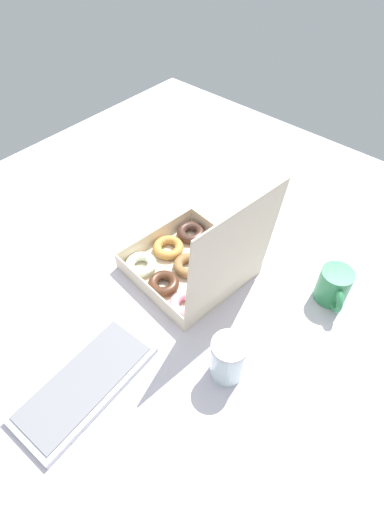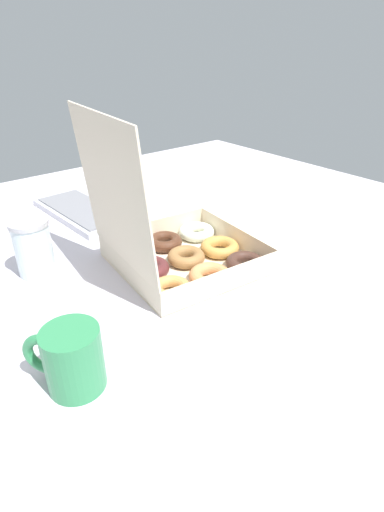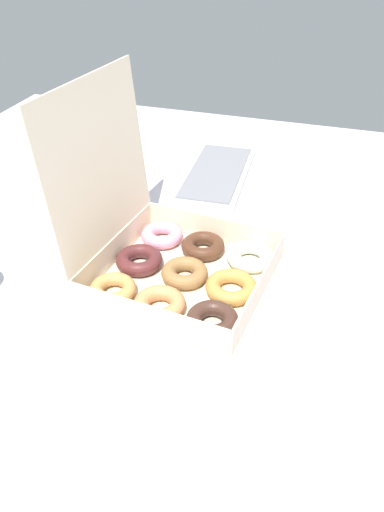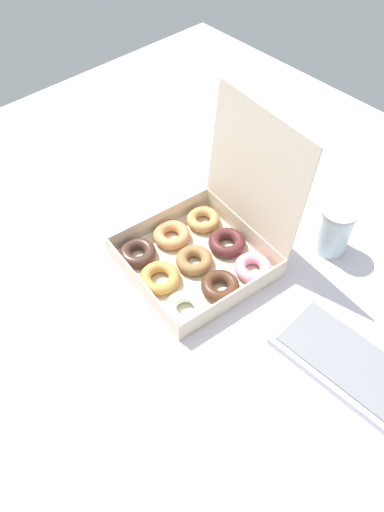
% 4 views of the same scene
% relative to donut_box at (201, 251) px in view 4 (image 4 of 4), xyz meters
% --- Properties ---
extents(ground_plane, '(1.80, 1.80, 0.02)m').
position_rel_donut_box_xyz_m(ground_plane, '(-0.02, -0.04, -0.05)').
color(ground_plane, silver).
extents(donut_box, '(0.34, 0.37, 0.36)m').
position_rel_donut_box_xyz_m(donut_box, '(0.00, 0.00, 0.00)').
color(donut_box, beige).
rests_on(donut_box, ground_plane).
extents(keyboard, '(0.35, 0.17, 0.02)m').
position_rel_donut_box_xyz_m(keyboard, '(0.42, 0.04, -0.03)').
color(keyboard, '#BABBC5').
rests_on(keyboard, ground_plane).
extents(coffee_mug, '(0.11, 0.10, 0.10)m').
position_rel_donut_box_xyz_m(coffee_mug, '(-0.18, 0.34, 0.01)').
color(coffee_mug, '#318550').
rests_on(coffee_mug, ground_plane).
extents(glass_jar, '(0.08, 0.08, 0.13)m').
position_rel_donut_box_xyz_m(glass_jar, '(0.18, 0.26, 0.02)').
color(glass_jar, silver).
rests_on(glass_jar, ground_plane).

